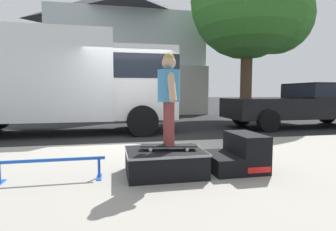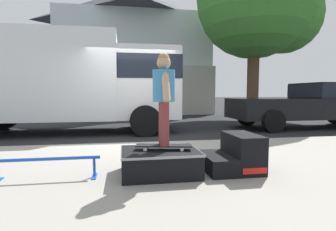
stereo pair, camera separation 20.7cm
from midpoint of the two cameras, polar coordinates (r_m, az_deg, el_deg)
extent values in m
plane|color=black|center=(6.76, -8.31, -5.91)|extent=(140.00, 140.00, 0.00)
cube|color=gray|center=(3.85, -5.51, -13.28)|extent=(50.00, 5.00, 0.12)
cube|color=black|center=(3.80, -2.29, -9.84)|extent=(1.05, 0.82, 0.34)
cube|color=gray|center=(3.77, -2.30, -7.53)|extent=(1.07, 0.84, 0.03)
cube|color=black|center=(4.04, 9.72, -9.80)|extent=(0.39, 0.78, 0.24)
cube|color=black|center=(4.16, 14.77, -7.37)|extent=(0.39, 0.78, 0.54)
cube|color=red|center=(3.86, 17.37, -11.00)|extent=(0.34, 0.01, 0.08)
cylinder|color=blue|center=(3.86, -25.11, -8.60)|extent=(1.37, 0.04, 0.04)
cube|color=blue|center=(4.11, -33.38, -11.92)|extent=(0.06, 0.28, 0.01)
cylinder|color=blue|center=(3.80, -15.98, -10.62)|extent=(0.04, 0.04, 0.27)
cube|color=blue|center=(3.84, -15.93, -12.46)|extent=(0.06, 0.28, 0.01)
cube|color=black|center=(3.76, -1.42, -6.39)|extent=(0.80, 0.34, 0.02)
cylinder|color=silver|center=(3.86, 2.32, -6.61)|extent=(0.06, 0.04, 0.05)
cylinder|color=silver|center=(3.68, 2.48, -7.16)|extent=(0.06, 0.04, 0.05)
cylinder|color=silver|center=(3.86, -5.14, -6.61)|extent=(0.06, 0.04, 0.05)
cylinder|color=silver|center=(3.69, -5.35, -7.16)|extent=(0.06, 0.04, 0.05)
cylinder|color=brown|center=(3.79, -1.64, -1.59)|extent=(0.12, 0.12, 0.60)
cylinder|color=brown|center=(3.64, -1.22, -1.85)|extent=(0.12, 0.12, 0.60)
cylinder|color=#3F8CBF|center=(3.69, -1.45, 6.29)|extent=(0.31, 0.31, 0.43)
cylinder|color=tan|center=(3.88, -1.96, 6.04)|extent=(0.10, 0.27, 0.41)
cylinder|color=tan|center=(3.50, -0.88, 6.18)|extent=(0.10, 0.27, 0.41)
sphere|color=tan|center=(3.71, -1.46, 11.13)|extent=(0.19, 0.19, 0.19)
sphere|color=tan|center=(3.72, -1.46, 11.94)|extent=(0.16, 0.16, 0.16)
cube|color=white|center=(9.21, -28.09, 7.34)|extent=(5.00, 2.35, 2.60)
cube|color=white|center=(8.89, -6.01, 6.70)|extent=(1.90, 2.16, 2.20)
cube|color=black|center=(8.92, -6.04, 9.81)|extent=(1.92, 2.19, 0.70)
cylinder|color=black|center=(10.07, -7.50, 0.20)|extent=(0.90, 0.28, 0.90)
cylinder|color=black|center=(7.74, -6.19, -1.17)|extent=(0.90, 0.28, 0.90)
cube|color=black|center=(11.44, 29.12, 2.86)|extent=(2.00, 1.85, 1.25)
cube|color=black|center=(11.44, 29.19, 4.62)|extent=(2.02, 1.87, 0.45)
cube|color=black|center=(10.10, 19.14, 1.47)|extent=(2.60, 1.85, 0.70)
cylinder|color=black|center=(12.95, 30.31, 0.20)|extent=(0.72, 0.24, 0.72)
cylinder|color=black|center=(10.75, 14.78, -0.11)|extent=(0.72, 0.24, 0.72)
cylinder|color=black|center=(9.14, 19.96, -1.09)|extent=(0.72, 0.24, 0.72)
cylinder|color=brown|center=(13.81, 15.83, 7.47)|extent=(0.56, 0.56, 3.87)
sphere|color=#387A2D|center=(14.48, 16.20, 22.35)|extent=(5.50, 5.50, 5.50)
sphere|color=#387A2D|center=(15.02, 21.53, 18.82)|extent=(3.58, 3.58, 3.58)
cube|color=silver|center=(19.21, -9.18, 9.97)|extent=(9.00, 7.50, 6.00)
cube|color=#B2ADA3|center=(15.14, -8.41, 5.32)|extent=(9.00, 0.50, 2.80)
pyramid|color=#38383F|center=(20.04, -9.36, 22.02)|extent=(9.54, 7.95, 2.40)
camera|label=1|loc=(0.10, -91.07, -0.09)|focal=28.71mm
camera|label=2|loc=(0.10, 88.93, 0.09)|focal=28.71mm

